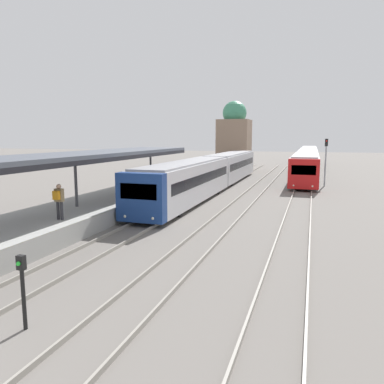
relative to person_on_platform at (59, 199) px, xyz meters
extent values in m
cube|color=#4C515B|center=(-1.22, 3.08, 1.84)|extent=(4.00, 24.86, 0.20)
cube|color=black|center=(0.74, 3.08, 1.62)|extent=(0.08, 24.86, 0.24)
cylinder|color=#47474C|center=(-1.22, 3.08, 0.38)|extent=(0.16, 0.16, 2.73)
cylinder|color=#47474C|center=(-1.22, 13.03, 0.38)|extent=(0.16, 0.16, 2.73)
cylinder|color=#2D2D33|center=(-0.10, 0.04, -0.56)|extent=(0.14, 0.14, 0.85)
cylinder|color=#2D2D33|center=(0.10, 0.04, -0.56)|extent=(0.14, 0.14, 0.85)
cube|color=olive|center=(0.00, 0.04, 0.16)|extent=(0.40, 0.22, 0.60)
sphere|color=tan|center=(0.00, 0.04, 0.57)|extent=(0.22, 0.22, 0.22)
cube|color=orange|center=(0.00, -0.16, 0.18)|extent=(0.30, 0.18, 0.40)
cube|color=navy|center=(2.56, 3.36, -0.34)|extent=(2.65, 0.70, 2.59)
cube|color=black|center=(2.56, 3.03, 0.03)|extent=(2.07, 0.04, 0.83)
sphere|color=#EFEACC|center=(1.76, 3.02, -1.33)|extent=(0.16, 0.16, 0.16)
sphere|color=#EFEACC|center=(3.35, 3.02, -1.33)|extent=(0.16, 0.16, 0.16)
cube|color=silver|center=(2.56, 11.04, -0.34)|extent=(2.65, 14.65, 2.59)
cube|color=gray|center=(2.56, 11.04, 1.02)|extent=(2.33, 14.36, 0.12)
cube|color=black|center=(2.56, 11.04, -0.05)|extent=(2.67, 13.48, 0.67)
cylinder|color=black|center=(1.43, 6.28, -1.55)|extent=(0.12, 0.70, 0.70)
cylinder|color=black|center=(3.68, 6.28, -1.55)|extent=(0.12, 0.70, 0.70)
cylinder|color=black|center=(1.43, 15.80, -1.55)|extent=(0.12, 0.70, 0.70)
cylinder|color=black|center=(3.68, 15.80, -1.55)|extent=(0.12, 0.70, 0.70)
cube|color=silver|center=(2.56, 26.04, -0.34)|extent=(2.65, 14.65, 2.59)
cube|color=gray|center=(2.56, 26.04, 1.02)|extent=(2.33, 14.36, 0.12)
cube|color=black|center=(2.56, 26.04, -0.05)|extent=(2.67, 13.48, 0.67)
cylinder|color=black|center=(1.43, 21.28, -1.55)|extent=(0.12, 0.70, 0.70)
cylinder|color=black|center=(3.68, 21.28, -1.55)|extent=(0.12, 0.70, 0.70)
cylinder|color=black|center=(1.43, 30.80, -1.55)|extent=(0.12, 0.70, 0.70)
cylinder|color=black|center=(3.68, 30.80, -1.55)|extent=(0.12, 0.70, 0.70)
cube|color=red|center=(10.36, 19.14, -0.34)|extent=(2.61, 0.70, 2.58)
cube|color=black|center=(10.36, 18.81, 0.02)|extent=(2.03, 0.04, 0.83)
sphere|color=#EFEACC|center=(9.58, 18.80, -1.33)|extent=(0.16, 0.16, 0.16)
sphere|color=#EFEACC|center=(11.14, 18.80, -1.33)|extent=(0.16, 0.16, 0.16)
cube|color=silver|center=(10.36, 26.54, -0.34)|extent=(2.61, 14.09, 2.58)
cube|color=gray|center=(10.36, 26.54, 1.01)|extent=(2.29, 13.81, 0.12)
cube|color=black|center=(10.36, 26.54, -0.06)|extent=(2.63, 12.97, 0.67)
cylinder|color=black|center=(9.25, 21.96, -1.55)|extent=(0.12, 0.70, 0.70)
cylinder|color=black|center=(11.47, 21.96, -1.55)|extent=(0.12, 0.70, 0.70)
cylinder|color=black|center=(9.25, 31.12, -1.55)|extent=(0.12, 0.70, 0.70)
cylinder|color=black|center=(11.47, 31.12, -1.55)|extent=(0.12, 0.70, 0.70)
cube|color=silver|center=(10.36, 40.98, -0.34)|extent=(2.61, 14.09, 2.58)
cube|color=gray|center=(10.36, 40.98, 1.01)|extent=(2.29, 13.81, 0.12)
cube|color=black|center=(10.36, 40.98, -0.06)|extent=(2.63, 12.97, 0.67)
cylinder|color=black|center=(9.25, 36.40, -1.55)|extent=(0.12, 0.70, 0.70)
cylinder|color=black|center=(11.47, 36.40, -1.55)|extent=(0.12, 0.70, 0.70)
cylinder|color=black|center=(9.25, 45.56, -1.55)|extent=(0.12, 0.70, 0.70)
cylinder|color=black|center=(11.47, 45.56, -1.55)|extent=(0.12, 0.70, 0.70)
cube|color=silver|center=(10.36, 55.43, -0.34)|extent=(2.61, 14.09, 2.58)
cube|color=gray|center=(10.36, 55.43, 1.01)|extent=(2.29, 13.81, 0.12)
cube|color=black|center=(10.36, 55.43, -0.06)|extent=(2.63, 12.97, 0.67)
cylinder|color=black|center=(9.25, 50.85, -1.55)|extent=(0.12, 0.70, 0.70)
cylinder|color=black|center=(11.47, 50.85, -1.55)|extent=(0.12, 0.70, 0.70)
cylinder|color=black|center=(9.25, 60.01, -1.55)|extent=(0.12, 0.70, 0.70)
cylinder|color=black|center=(11.47, 60.01, -1.55)|extent=(0.12, 0.70, 0.70)
cylinder|color=black|center=(4.45, -7.27, -1.13)|extent=(0.10, 0.10, 1.54)
cube|color=black|center=(4.45, -7.27, -0.19)|extent=(0.20, 0.14, 0.36)
sphere|color=green|center=(4.45, -7.36, -0.19)|extent=(0.11, 0.11, 0.11)
cylinder|color=gray|center=(12.23, 23.74, 0.37)|extent=(0.14, 0.14, 4.54)
cube|color=black|center=(12.23, 23.74, 2.29)|extent=(0.28, 0.20, 0.70)
sphere|color=red|center=(12.23, 23.62, 2.43)|extent=(0.14, 0.14, 0.14)
cube|color=#89705B|center=(0.65, 36.90, 1.61)|extent=(4.22, 4.22, 7.03)
sphere|color=#3D8966|center=(0.65, 36.90, 6.02)|extent=(3.25, 3.25, 3.25)
camera|label=1|loc=(11.04, -14.26, 2.83)|focal=35.00mm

